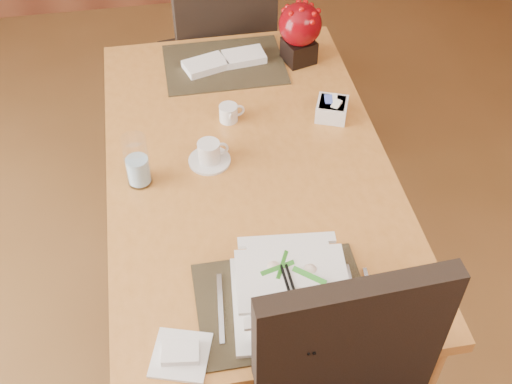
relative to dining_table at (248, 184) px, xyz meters
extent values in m
cube|color=#BD7834|center=(0.00, 0.00, 0.08)|extent=(0.90, 1.50, 0.04)
cylinder|color=#BD7834|center=(-0.39, 0.69, -0.30)|extent=(0.07, 0.07, 0.71)
cylinder|color=#BD7834|center=(0.39, 0.69, -0.30)|extent=(0.07, 0.07, 0.71)
cube|color=black|center=(0.00, -0.55, 0.10)|extent=(0.45, 0.33, 0.01)
cube|color=black|center=(0.00, 0.55, 0.10)|extent=(0.45, 0.33, 0.01)
cube|color=silver|center=(0.02, -0.56, 0.10)|extent=(0.33, 0.33, 0.01)
cube|color=silver|center=(0.02, -0.56, 0.16)|extent=(0.23, 0.23, 0.10)
cylinder|color=tan|center=(0.02, -0.56, 0.16)|extent=(0.20, 0.20, 0.08)
cylinder|color=silver|center=(-0.12, 0.03, 0.10)|extent=(0.14, 0.14, 0.01)
cylinder|color=silver|center=(-0.12, 0.03, 0.14)|extent=(0.08, 0.08, 0.07)
cylinder|color=black|center=(-0.12, 0.03, 0.17)|extent=(0.07, 0.07, 0.01)
cylinder|color=silver|center=(-0.35, -0.03, 0.19)|extent=(0.10, 0.10, 0.18)
cube|color=silver|center=(0.32, 0.18, 0.13)|extent=(0.13, 0.13, 0.06)
cube|color=black|center=(0.28, 0.53, 0.14)|extent=(0.13, 0.13, 0.09)
sphere|color=maroon|center=(0.28, 0.53, 0.25)|extent=(0.16, 0.16, 0.16)
cube|color=silver|center=(-0.28, -0.66, 0.10)|extent=(0.17, 0.17, 0.01)
cube|color=black|center=(0.12, -0.74, 0.13)|extent=(0.47, 0.08, 0.53)
cube|color=black|center=(0.01, 1.01, -0.21)|extent=(0.51, 0.51, 0.06)
cube|color=black|center=(0.05, 0.81, 0.06)|extent=(0.43, 0.12, 0.48)
cylinder|color=black|center=(0.17, 1.22, -0.44)|extent=(0.03, 0.03, 0.42)
cylinder|color=black|center=(0.22, 0.86, -0.44)|extent=(0.03, 0.03, 0.42)
cylinder|color=black|center=(-0.20, 1.16, -0.44)|extent=(0.03, 0.03, 0.42)
cylinder|color=black|center=(-0.14, 0.80, -0.44)|extent=(0.03, 0.03, 0.42)
camera|label=1|loc=(-0.24, -1.48, 1.50)|focal=45.00mm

